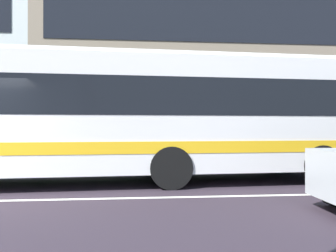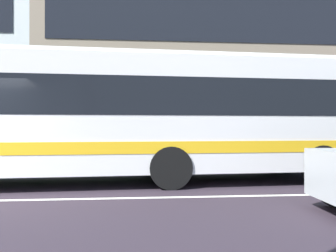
{
  "view_description": "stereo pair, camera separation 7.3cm",
  "coord_description": "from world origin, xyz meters",
  "views": [
    {
      "loc": [
        3.49,
        -7.38,
        1.45
      ],
      "look_at": [
        4.44,
        1.98,
        1.48
      ],
      "focal_mm": 38.65,
      "sensor_mm": 36.0,
      "label": 1
    },
    {
      "loc": [
        3.56,
        -7.38,
        1.45
      ],
      "look_at": [
        4.44,
        1.98,
        1.48
      ],
      "focal_mm": 38.65,
      "sensor_mm": 36.0,
      "label": 2
    }
  ],
  "objects": [
    {
      "name": "apartment_block_right",
      "position": [
        7.64,
        15.02,
        5.93
      ],
      "size": [
        18.12,
        9.43,
        11.86
      ],
      "color": "gray",
      "rests_on": "ground_plane"
    },
    {
      "name": "hedge_row_far",
      "position": [
        2.32,
        5.35,
        0.58
      ],
      "size": [
        19.84,
        1.1,
        1.16
      ],
      "primitive_type": "cube",
      "color": "#356236",
      "rests_on": "ground_plane"
    },
    {
      "name": "transit_bus",
      "position": [
        3.67,
        2.05,
        1.8
      ],
      "size": [
        11.02,
        3.13,
        3.27
      ],
      "color": "white",
      "rests_on": "ground_plane"
    }
  ]
}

